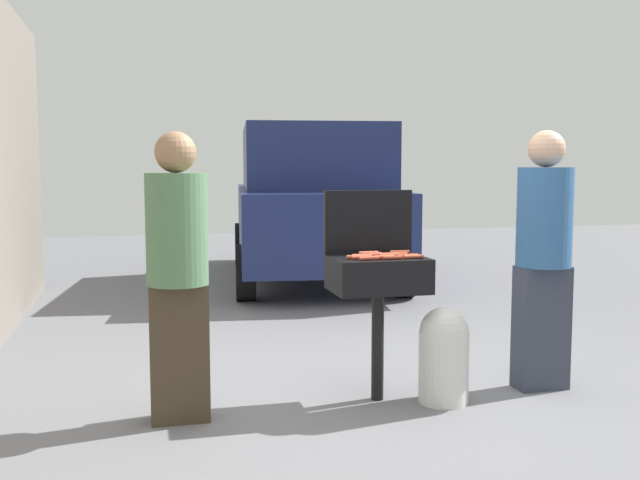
{
  "coord_description": "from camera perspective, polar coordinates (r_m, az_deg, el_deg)",
  "views": [
    {
      "loc": [
        -1.6,
        -4.46,
        1.51
      ],
      "look_at": [
        -0.37,
        0.45,
        1.0
      ],
      "focal_mm": 41.14,
      "sensor_mm": 36.0,
      "label": 1
    }
  ],
  "objects": [
    {
      "name": "ground_plane",
      "position": [
        4.97,
        5.53,
        -11.94
      ],
      "size": [
        24.0,
        24.0,
        0.0
      ],
      "primitive_type": "plane",
      "color": "slate"
    },
    {
      "name": "bbq_grill",
      "position": [
        4.71,
        4.54,
        -3.08
      ],
      "size": [
        0.6,
        0.44,
        0.93
      ],
      "color": "black",
      "rests_on": "ground"
    },
    {
      "name": "grill_lid_open",
      "position": [
        4.88,
        3.76,
        1.42
      ],
      "size": [
        0.6,
        0.05,
        0.42
      ],
      "primitive_type": "cube",
      "color": "black",
      "rests_on": "bbq_grill"
    },
    {
      "name": "hot_dog_0",
      "position": [
        4.75,
        4.02,
        -1.09
      ],
      "size": [
        0.13,
        0.04,
        0.03
      ],
      "primitive_type": "cylinder",
      "rotation": [
        0.0,
        1.57,
        -0.1
      ],
      "color": "#B74C33",
      "rests_on": "bbq_grill"
    },
    {
      "name": "hot_dog_1",
      "position": [
        4.52,
        3.84,
        -1.43
      ],
      "size": [
        0.13,
        0.04,
        0.03
      ],
      "primitive_type": "cylinder",
      "rotation": [
        0.0,
        1.57,
        0.09
      ],
      "color": "#AD4228",
      "rests_on": "bbq_grill"
    },
    {
      "name": "hot_dog_2",
      "position": [
        4.59,
        5.0,
        -1.33
      ],
      "size": [
        0.13,
        0.03,
        0.03
      ],
      "primitive_type": "cylinder",
      "rotation": [
        0.0,
        1.57,
        0.03
      ],
      "color": "#B74C33",
      "rests_on": "bbq_grill"
    },
    {
      "name": "hot_dog_3",
      "position": [
        4.68,
        5.39,
        -1.2
      ],
      "size": [
        0.13,
        0.03,
        0.03
      ],
      "primitive_type": "cylinder",
      "rotation": [
        0.0,
        1.57,
        0.03
      ],
      "color": "#B74C33",
      "rests_on": "bbq_grill"
    },
    {
      "name": "hot_dog_4",
      "position": [
        4.63,
        7.26,
        -1.29
      ],
      "size": [
        0.13,
        0.03,
        0.03
      ],
      "primitive_type": "cylinder",
      "rotation": [
        0.0,
        1.57,
        0.04
      ],
      "color": "#B74C33",
      "rests_on": "bbq_grill"
    },
    {
      "name": "hot_dog_5",
      "position": [
        4.7,
        4.57,
        -1.16
      ],
      "size": [
        0.13,
        0.04,
        0.03
      ],
      "primitive_type": "cylinder",
      "rotation": [
        0.0,
        1.57,
        0.11
      ],
      "color": "#AD4228",
      "rests_on": "bbq_grill"
    },
    {
      "name": "hot_dog_6",
      "position": [
        4.86,
        6.21,
        -0.95
      ],
      "size": [
        0.13,
        0.04,
        0.03
      ],
      "primitive_type": "cylinder",
      "rotation": [
        0.0,
        1.57,
        -0.08
      ],
      "color": "#AD4228",
      "rests_on": "bbq_grill"
    },
    {
      "name": "hot_dog_7",
      "position": [
        4.8,
        3.79,
        -1.02
      ],
      "size": [
        0.13,
        0.03,
        0.03
      ],
      "primitive_type": "cylinder",
      "rotation": [
        0.0,
        1.57,
        0.05
      ],
      "color": "#C6593D",
      "rests_on": "bbq_grill"
    },
    {
      "name": "hot_dog_8",
      "position": [
        4.58,
        2.89,
        -1.33
      ],
      "size": [
        0.13,
        0.04,
        0.03
      ],
      "primitive_type": "cylinder",
      "rotation": [
        0.0,
        1.57,
        -0.12
      ],
      "color": "#B74C33",
      "rests_on": "bbq_grill"
    },
    {
      "name": "hot_dog_9",
      "position": [
        4.68,
        6.86,
        -1.22
      ],
      "size": [
        0.13,
        0.03,
        0.03
      ],
      "primitive_type": "cylinder",
      "rotation": [
        0.0,
        1.57,
        -0.06
      ],
      "color": "#AD4228",
      "rests_on": "bbq_grill"
    },
    {
      "name": "hot_dog_10",
      "position": [
        4.75,
        6.03,
        -1.11
      ],
      "size": [
        0.13,
        0.04,
        0.03
      ],
      "primitive_type": "cylinder",
      "rotation": [
        0.0,
        1.57,
        -0.09
      ],
      "color": "#B74C33",
      "rests_on": "bbq_grill"
    },
    {
      "name": "hot_dog_11",
      "position": [
        4.57,
        5.65,
        -1.37
      ],
      "size": [
        0.13,
        0.03,
        0.03
      ],
      "primitive_type": "cylinder",
      "rotation": [
        0.0,
        1.57,
        -0.06
      ],
      "color": "#AD4228",
      "rests_on": "bbq_grill"
    },
    {
      "name": "hot_dog_12",
      "position": [
        4.56,
        3.27,
        -1.37
      ],
      "size": [
        0.13,
        0.03,
        0.03
      ],
      "primitive_type": "cylinder",
      "rotation": [
        0.0,
        1.57,
        -0.06
      ],
      "color": "#B74C33",
      "rests_on": "bbq_grill"
    },
    {
      "name": "hot_dog_14",
      "position": [
        4.64,
        3.29,
        -1.24
      ],
      "size": [
        0.13,
        0.03,
        0.03
      ],
      "primitive_type": "cylinder",
      "rotation": [
        0.0,
        1.57,
        -0.07
      ],
      "color": "#C6593D",
      "rests_on": "bbq_grill"
    },
    {
      "name": "propane_tank",
      "position": [
        4.8,
        9.61,
        -8.67
      ],
      "size": [
        0.32,
        0.32,
        0.62
      ],
      "color": "silver",
      "rests_on": "ground"
    },
    {
      "name": "person_left",
      "position": [
        4.36,
        -11.01,
        -2.02
      ],
      "size": [
        0.36,
        0.36,
        1.71
      ],
      "rotation": [
        0.0,
        0.0,
        0.2
      ],
      "color": "#3F3323",
      "rests_on": "ground"
    },
    {
      "name": "person_right",
      "position": [
        5.15,
        16.99,
        -0.76
      ],
      "size": [
        0.37,
        0.37,
        1.75
      ],
      "rotation": [
        0.0,
        0.0,
        3.07
      ],
      "color": "#333847",
      "rests_on": "ground"
    },
    {
      "name": "parked_minivan",
      "position": [
        9.74,
        -0.67,
        2.91
      ],
      "size": [
        2.48,
        4.6,
        2.02
      ],
      "rotation": [
        0.0,
        0.0,
        3.02
      ],
      "color": "navy",
      "rests_on": "ground"
    }
  ]
}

